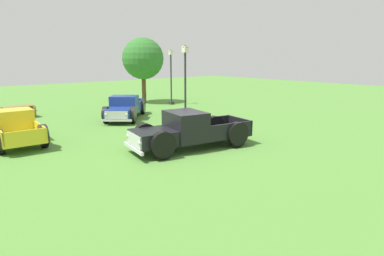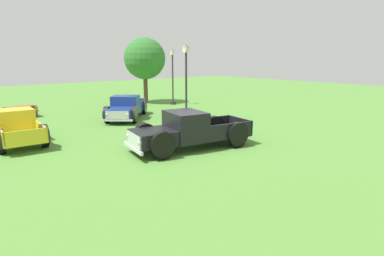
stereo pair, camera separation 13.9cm
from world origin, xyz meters
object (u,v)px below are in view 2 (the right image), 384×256
object	(u,v)px
pickup_truck_behind_left	(15,126)
oak_tree_east	(145,59)
pickup_truck_behind_right	(126,108)
lamp_post_near	(186,84)
lamp_post_far	(173,76)
pickup_truck_foreground	(184,132)
picnic_table	(20,110)

from	to	relation	value
pickup_truck_behind_left	oak_tree_east	size ratio (longest dim) A/B	0.92
pickup_truck_behind_left	pickup_truck_behind_right	size ratio (longest dim) A/B	1.06
lamp_post_near	lamp_post_far	bearing A→B (deg)	58.98
lamp_post_far	oak_tree_east	size ratio (longest dim) A/B	0.81
pickup_truck_behind_left	lamp_post_far	bearing A→B (deg)	21.50
pickup_truck_foreground	lamp_post_near	size ratio (longest dim) A/B	1.23
pickup_truck_behind_right	lamp_post_far	size ratio (longest dim) A/B	1.07
oak_tree_east	pickup_truck_behind_right	bearing A→B (deg)	-131.21
pickup_truck_foreground	picnic_table	xyz separation A→B (m)	(-3.58, 12.82, -0.29)
pickup_truck_behind_left	pickup_truck_foreground	bearing A→B (deg)	-49.69
picnic_table	oak_tree_east	bearing A→B (deg)	5.57
pickup_truck_behind_right	pickup_truck_behind_left	bearing A→B (deg)	-166.26
lamp_post_near	picnic_table	bearing A→B (deg)	129.19
oak_tree_east	picnic_table	bearing A→B (deg)	-174.43
pickup_truck_behind_left	lamp_post_far	size ratio (longest dim) A/B	1.13
pickup_truck_behind_left	pickup_truck_behind_right	bearing A→B (deg)	13.74
pickup_truck_behind_right	oak_tree_east	distance (m)	8.45
pickup_truck_foreground	lamp_post_far	xyz separation A→B (m)	(7.80, 11.39, 1.57)
pickup_truck_foreground	oak_tree_east	bearing A→B (deg)	64.28
lamp_post_far	lamp_post_near	bearing A→B (deg)	-121.02
pickup_truck_behind_right	picnic_table	xyz separation A→B (m)	(-5.04, 4.93, -0.22)
pickup_truck_behind_right	lamp_post_near	world-z (taller)	lamp_post_near
pickup_truck_behind_left	picnic_table	distance (m)	6.80
lamp_post_near	lamp_post_far	size ratio (longest dim) A/B	1.02
pickup_truck_foreground	picnic_table	distance (m)	13.31
lamp_post_near	lamp_post_far	distance (m)	8.41
picnic_table	pickup_truck_foreground	bearing A→B (deg)	-74.40
picnic_table	pickup_truck_behind_right	bearing A→B (deg)	-44.37
pickup_truck_behind_left	picnic_table	size ratio (longest dim) A/B	2.61
pickup_truck_behind_left	oak_tree_east	bearing A→B (deg)	32.40
pickup_truck_behind_right	picnic_table	world-z (taller)	pickup_truck_behind_right
lamp_post_far	oak_tree_east	distance (m)	3.02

